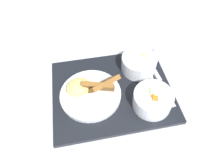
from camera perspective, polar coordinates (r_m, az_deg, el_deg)
ground_plane at (r=0.69m, az=0.00°, el=-2.25°), size 4.00×4.00×0.00m
serving_tray at (r=0.69m, az=0.00°, el=-1.90°), size 0.41×0.34×0.01m
bowl_salad at (r=0.63m, az=11.54°, el=-4.29°), size 0.12×0.12×0.06m
bowl_soup at (r=0.72m, az=7.70°, el=6.04°), size 0.13×0.13×0.06m
plate_main at (r=0.65m, az=-6.12°, el=-2.07°), size 0.20×0.20×0.09m
knife at (r=0.72m, az=13.22°, el=1.23°), size 0.04×0.17×0.01m
spoon at (r=0.71m, az=11.73°, el=0.43°), size 0.04×0.15×0.01m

